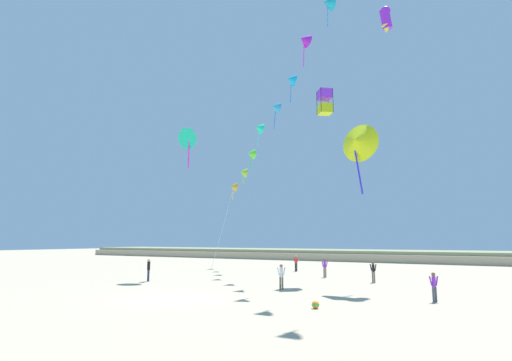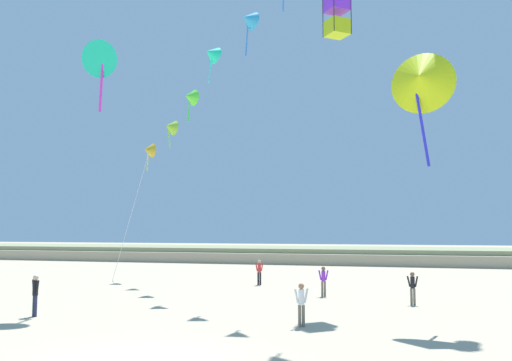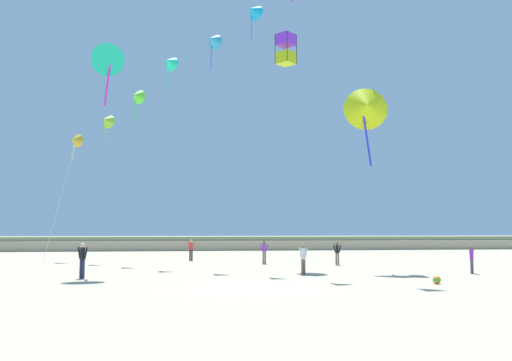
{
  "view_description": "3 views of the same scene",
  "coord_description": "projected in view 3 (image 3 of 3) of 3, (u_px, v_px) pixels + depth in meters",
  "views": [
    {
      "loc": [
        15.74,
        -17.45,
        3.2
      ],
      "look_at": [
        -0.23,
        9.61,
        7.91
      ],
      "focal_mm": 28.0,
      "sensor_mm": 36.0,
      "label": 1
    },
    {
      "loc": [
        7.53,
        -14.05,
        3.7
      ],
      "look_at": [
        0.57,
        10.62,
        6.01
      ],
      "focal_mm": 38.0,
      "sensor_mm": 36.0,
      "label": 2
    },
    {
      "loc": [
        -3.18,
        -22.18,
        2.37
      ],
      "look_at": [
        1.94,
        13.49,
        5.7
      ],
      "focal_mm": 38.0,
      "sensor_mm": 36.0,
      "label": 3
    }
  ],
  "objects": [
    {
      "name": "person_mid_center",
      "position": [
        472.0,
        258.0,
        29.79
      ],
      "size": [
        0.47,
        0.38,
        1.52
      ],
      "color": "#474C56",
      "rests_on": "ground"
    },
    {
      "name": "dune_ridge",
      "position": [
        203.0,
        243.0,
        69.64
      ],
      "size": [
        120.0,
        13.74,
        1.61
      ],
      "color": "tan",
      "rests_on": "ground"
    },
    {
      "name": "large_kite_high_solo",
      "position": [
        286.0,
        49.0,
        37.78
      ],
      "size": [
        1.55,
        1.55,
        2.14
      ],
      "color": "#AFCC15"
    },
    {
      "name": "person_far_center",
      "position": [
        191.0,
        248.0,
        42.64
      ],
      "size": [
        0.58,
        0.23,
        1.66
      ],
      "color": "black",
      "rests_on": "ground"
    },
    {
      "name": "ground_plane",
      "position": [
        256.0,
        289.0,
        22.09
      ],
      "size": [
        240.0,
        240.0,
        0.0
      ],
      "primitive_type": "plane",
      "color": "tan"
    },
    {
      "name": "person_near_right",
      "position": [
        82.0,
        258.0,
        26.88
      ],
      "size": [
        0.58,
        0.38,
        1.76
      ],
      "color": "#282D4C",
      "rests_on": "ground"
    },
    {
      "name": "large_kite_low_lead",
      "position": [
        366.0,
        107.0,
        33.17
      ],
      "size": [
        2.88,
        1.69,
        5.07
      ],
      "color": "#CCE315"
    },
    {
      "name": "person_near_left",
      "position": [
        303.0,
        257.0,
        29.13
      ],
      "size": [
        0.55,
        0.32,
        1.64
      ],
      "color": "#726656",
      "rests_on": "ground"
    },
    {
      "name": "person_far_left",
      "position": [
        264.0,
        251.0,
        38.44
      ],
      "size": [
        0.58,
        0.22,
        1.64
      ],
      "color": "#726656",
      "rests_on": "ground"
    },
    {
      "name": "beach_ball",
      "position": [
        437.0,
        280.0,
        24.06
      ],
      "size": [
        0.36,
        0.36,
        0.36
      ],
      "color": "orange",
      "rests_on": "ground"
    },
    {
      "name": "large_kite_outer_drift",
      "position": [
        108.0,
        60.0,
        31.85
      ],
      "size": [
        2.03,
        1.35,
        3.74
      ],
      "color": "#17D2A0"
    },
    {
      "name": "person_far_right",
      "position": [
        337.0,
        252.0,
        37.02
      ],
      "size": [
        0.56,
        0.22,
        1.6
      ],
      "color": "#726656",
      "rests_on": "ground"
    }
  ]
}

